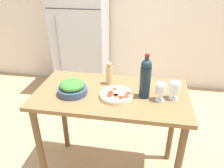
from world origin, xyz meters
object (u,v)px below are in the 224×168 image
at_px(wine_glass_far, 175,88).
at_px(salad_bowl, 72,88).
at_px(refrigerator, 81,34).
at_px(pepper_mill, 109,74).
at_px(homemade_pizza, 117,95).
at_px(wine_bottle, 145,78).
at_px(wine_glass_near, 161,90).

distance_m(wine_glass_far, salad_bowl, 0.80).
bearing_deg(refrigerator, wine_glass_far, -53.15).
height_order(pepper_mill, homemade_pizza, pepper_mill).
distance_m(wine_bottle, wine_glass_near, 0.15).
distance_m(refrigerator, homemade_pizza, 1.88).
xyz_separation_m(refrigerator, wine_glass_far, (1.24, -1.65, 0.08)).
relative_size(wine_glass_near, salad_bowl, 0.59).
xyz_separation_m(wine_glass_near, salad_bowl, (-0.69, -0.02, -0.04)).
bearing_deg(refrigerator, salad_bowl, -75.45).
xyz_separation_m(wine_bottle, salad_bowl, (-0.57, -0.05, -0.11)).
relative_size(pepper_mill, homemade_pizza, 0.77).
height_order(wine_bottle, wine_glass_far, wine_bottle).
bearing_deg(pepper_mill, wine_bottle, -28.55).
relative_size(wine_glass_near, wine_glass_far, 1.00).
bearing_deg(wine_glass_near, salad_bowl, -178.57).
bearing_deg(wine_glass_far, wine_bottle, -177.46).
xyz_separation_m(refrigerator, salad_bowl, (0.44, -1.71, 0.04)).
bearing_deg(homemade_pizza, pepper_mill, 114.47).
xyz_separation_m(wine_glass_far, salad_bowl, (-0.79, -0.06, -0.04)).
bearing_deg(wine_bottle, refrigerator, 121.33).
height_order(refrigerator, wine_glass_far, refrigerator).
relative_size(pepper_mill, salad_bowl, 0.87).
bearing_deg(salad_bowl, refrigerator, 104.55).
bearing_deg(homemade_pizza, refrigerator, 115.14).
bearing_deg(wine_glass_near, wine_bottle, 165.49).
distance_m(wine_bottle, wine_glass_far, 0.24).
distance_m(refrigerator, pepper_mill, 1.65).
xyz_separation_m(wine_glass_near, homemade_pizza, (-0.33, -0.01, -0.07)).
distance_m(pepper_mill, homemade_pizza, 0.24).
bearing_deg(homemade_pizza, wine_bottle, 11.08).
bearing_deg(homemade_pizza, wine_glass_far, 6.71).
relative_size(wine_bottle, wine_glass_far, 2.54).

